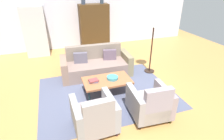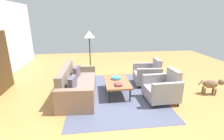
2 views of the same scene
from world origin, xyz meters
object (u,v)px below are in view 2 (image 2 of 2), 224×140
(couch, at_px, (76,86))
(armchair_left, at_px, (163,89))
(fruit_bowl, at_px, (116,78))
(book_stack, at_px, (118,84))
(floor_lamp, at_px, (89,39))
(dog, at_px, (212,84))
(armchair_right, at_px, (149,75))
(coffee_table, at_px, (117,82))

(couch, height_order, armchair_left, armchair_left)
(fruit_bowl, bearing_deg, armchair_left, -122.46)
(book_stack, bearing_deg, floor_lamp, 20.54)
(armchair_left, height_order, book_stack, armchair_left)
(fruit_bowl, distance_m, dog, 2.79)
(floor_lamp, xyz_separation_m, dog, (-2.05, -3.51, -1.13))
(armchair_right, distance_m, fruit_bowl, 1.25)
(floor_lamp, bearing_deg, coffee_table, -155.24)
(dog, bearing_deg, armchair_right, 161.98)
(book_stack, xyz_separation_m, floor_lamp, (2.01, 0.75, 1.01))
(fruit_bowl, relative_size, dog, 0.41)
(couch, xyz_separation_m, book_stack, (-0.35, -1.17, 0.15))
(coffee_table, relative_size, dog, 1.72)
(couch, distance_m, floor_lamp, 2.07)
(floor_lamp, bearing_deg, armchair_left, -139.49)
(coffee_table, distance_m, dog, 2.77)
(armchair_left, relative_size, fruit_bowl, 3.06)
(floor_lamp, bearing_deg, book_stack, -159.46)
(armchair_left, distance_m, floor_lamp, 3.18)
(coffee_table, bearing_deg, armchair_left, -117.13)
(couch, bearing_deg, floor_lamp, 168.47)
(armchair_right, distance_m, dog, 1.85)
(armchair_left, bearing_deg, couch, 73.57)
(coffee_table, xyz_separation_m, fruit_bowl, (0.14, -0.00, 0.07))
(couch, distance_m, book_stack, 1.23)
(armchair_right, bearing_deg, fruit_bowl, 115.00)
(couch, bearing_deg, book_stack, 75.96)
(couch, distance_m, coffee_table, 1.19)
(armchair_left, relative_size, book_stack, 3.41)
(armchair_right, bearing_deg, coffee_table, 120.91)
(dog, bearing_deg, fruit_bowl, -177.06)
(armchair_left, bearing_deg, dog, -84.34)
(couch, height_order, coffee_table, couch)
(coffee_table, bearing_deg, armchair_right, -62.95)
(coffee_table, relative_size, armchair_left, 1.36)
(book_stack, relative_size, dog, 0.37)
(couch, distance_m, fruit_bowl, 1.20)
(dog, bearing_deg, armchair_left, -158.41)
(armchair_left, distance_m, dog, 1.59)
(fruit_bowl, height_order, book_stack, fruit_bowl)
(fruit_bowl, xyz_separation_m, dog, (-0.53, -2.74, -0.13))
(couch, bearing_deg, coffee_table, 92.35)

